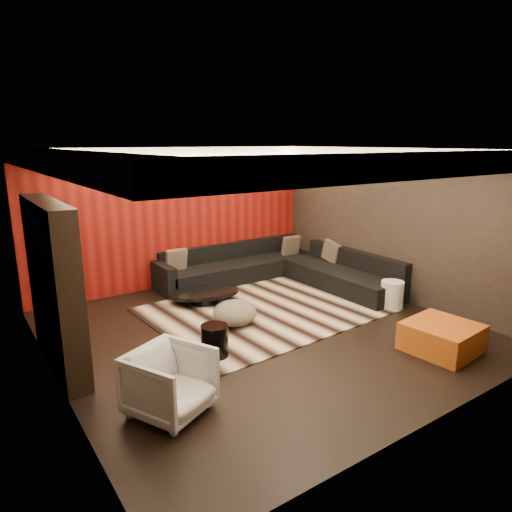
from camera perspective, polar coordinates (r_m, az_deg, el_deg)
floor at (r=7.30m, az=0.74°, el=-9.38°), size 6.00×6.00×0.02m
ceiling at (r=6.70m, az=0.81°, el=13.33°), size 6.00×6.00×0.02m
wall_back at (r=9.44m, az=-9.87°, el=4.76°), size 6.00×0.02×2.80m
wall_left at (r=5.73m, az=-24.63°, el=-2.39°), size 0.02×6.00×2.80m
wall_right at (r=8.92m, az=16.81°, el=3.82°), size 0.02×6.00×2.80m
red_feature_wall at (r=9.40m, az=-9.77°, el=4.73°), size 5.98×0.05×2.78m
soffit_back at (r=9.04m, az=-9.37°, el=12.60°), size 6.00×0.60×0.22m
soffit_front at (r=4.76m, az=20.28°, el=10.70°), size 6.00×0.60×0.22m
soffit_left at (r=5.59m, az=-22.84°, el=10.86°), size 0.60×4.80×0.22m
soffit_right at (r=8.55m, az=16.10°, el=12.16°), size 0.60×4.80×0.22m
cove_back at (r=8.74m, az=-8.37°, el=12.00°), size 4.80×0.08×0.04m
cove_front at (r=4.97m, az=16.98°, el=10.03°), size 4.80×0.08×0.04m
cove_left at (r=5.68m, az=-19.36°, el=10.29°), size 0.08×4.80×0.04m
cove_right at (r=8.29m, az=14.52°, el=11.60°), size 0.08×4.80×0.04m
tv_surround at (r=6.41m, az=-23.93°, el=-3.46°), size 0.30×2.00×2.20m
tv_screen at (r=6.35m, az=-22.83°, el=-0.23°), size 0.04×1.30×0.80m
tv_shelf at (r=6.56m, az=-22.21°, el=-6.59°), size 0.04×1.60×0.04m
rug at (r=8.17m, az=1.48°, el=-6.61°), size 4.16×3.22×0.02m
coffee_table at (r=8.47m, az=-6.57°, el=-5.09°), size 1.62×1.62×0.22m
drum_stool at (r=6.40m, az=-5.19°, el=-10.49°), size 0.50×0.50×0.45m
striped_pouf at (r=7.42m, az=-2.68°, el=-7.12°), size 0.84×0.84×0.39m
white_side_table at (r=8.51m, az=16.63°, el=-4.66°), size 0.48×0.48×0.50m
orange_ottoman at (r=7.09m, az=22.20°, el=-9.38°), size 0.99×0.99×0.40m
armchair at (r=5.21m, az=-10.67°, el=-15.26°), size 1.05×1.06×0.73m
sectional_sofa at (r=9.60m, az=2.78°, el=-1.85°), size 3.65×3.50×0.75m
throw_pillows at (r=9.71m, az=1.60°, el=0.52°), size 3.29×1.60×0.50m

